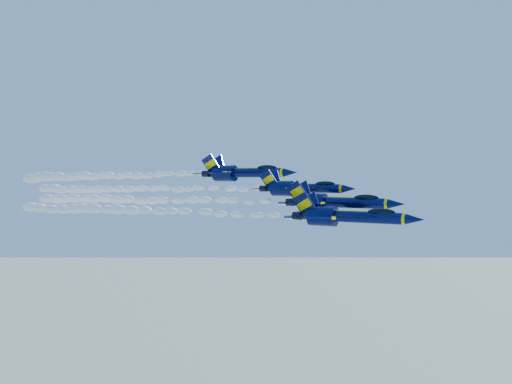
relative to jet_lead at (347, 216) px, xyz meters
The scene contains 8 objects.
jet_lead is the anchor object (origin of this frame).
smoke_trail_jet_lead 35.32m from the jet_lead, behind, with size 56.78×2.07×1.86m, color white.
jet_second 7.39m from the jet_lead, 123.03° to the left, with size 16.56×13.58×6.15m.
smoke_trail_jet_second 39.90m from the jet_lead, behind, with size 56.78×2.11×1.90m, color white.
jet_third 16.39m from the jet_lead, 136.61° to the left, with size 15.61×12.80×5.80m.
smoke_trail_jet_third 48.11m from the jet_lead, 166.71° to the left, with size 56.78×1.99×1.79m, color white.
jet_fourth 34.89m from the jet_lead, 144.24° to the left, with size 19.81×16.25×7.36m.
smoke_trail_jet_fourth 68.03m from the jet_lead, 162.76° to the left, with size 56.78×2.52×2.27m, color white.
Camera 1 is at (35.66, -67.82, 154.52)m, focal length 35.00 mm.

